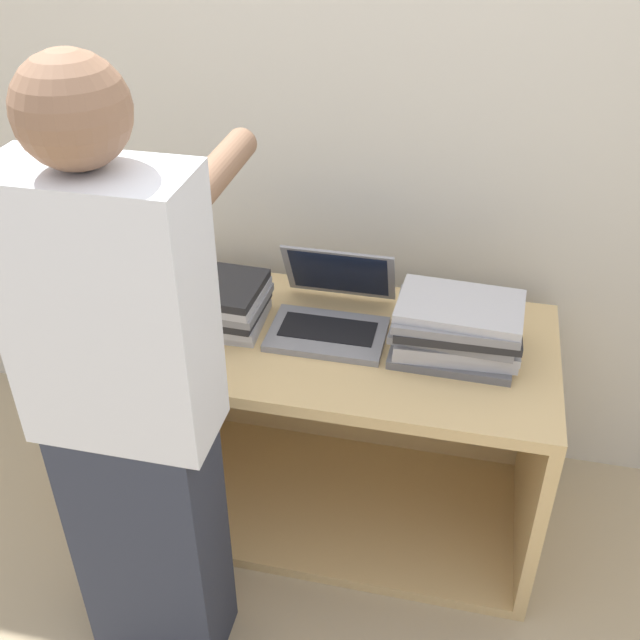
{
  "coord_description": "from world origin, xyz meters",
  "views": [
    {
      "loc": [
        0.36,
        -1.39,
        1.9
      ],
      "look_at": [
        0.0,
        0.22,
        0.8
      ],
      "focal_mm": 42.0,
      "sensor_mm": 36.0,
      "label": 1
    }
  ],
  "objects_px": {
    "laptop_stack_left": "(207,301)",
    "laptop_stack_right": "(456,329)",
    "laptop_open": "(331,313)",
    "person": "(131,415)"
  },
  "relations": [
    {
      "from": "laptop_open",
      "to": "person",
      "type": "distance_m",
      "value": 0.7
    },
    {
      "from": "laptop_open",
      "to": "laptop_stack_right",
      "type": "relative_size",
      "value": 0.95
    },
    {
      "from": "laptop_stack_left",
      "to": "person",
      "type": "xyz_separation_m",
      "value": [
        0.03,
        -0.56,
        0.05
      ]
    },
    {
      "from": "laptop_open",
      "to": "person",
      "type": "bearing_deg",
      "value": -118.42
    },
    {
      "from": "laptop_stack_left",
      "to": "laptop_stack_right",
      "type": "bearing_deg",
      "value": 0.04
    },
    {
      "from": "laptop_stack_left",
      "to": "laptop_stack_right",
      "type": "height_order",
      "value": "laptop_stack_right"
    },
    {
      "from": "laptop_open",
      "to": "laptop_stack_left",
      "type": "bearing_deg",
      "value": -171.26
    },
    {
      "from": "laptop_open",
      "to": "laptop_stack_right",
      "type": "bearing_deg",
      "value": -8.67
    },
    {
      "from": "laptop_stack_left",
      "to": "laptop_stack_right",
      "type": "xyz_separation_m",
      "value": [
        0.71,
        0.0,
        0.01
      ]
    },
    {
      "from": "laptop_open",
      "to": "laptop_stack_right",
      "type": "distance_m",
      "value": 0.36
    }
  ]
}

